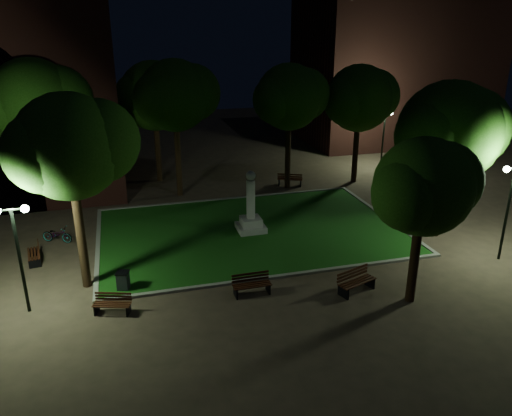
{
  "coord_description": "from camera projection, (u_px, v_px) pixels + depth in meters",
  "views": [
    {
      "loc": [
        -6.1,
        -20.94,
        10.23
      ],
      "look_at": [
        -0.0,
        1.0,
        1.67
      ],
      "focal_mm": 35.0,
      "sensor_mm": 36.0,
      "label": 1
    }
  ],
  "objects": [
    {
      "name": "tree_west",
      "position": [
        71.0,
        147.0,
        18.52
      ],
      "size": [
        4.98,
        4.07,
        7.89
      ],
      "color": "black",
      "rests_on": "ground"
    },
    {
      "name": "ground",
      "position": [
        262.0,
        247.0,
        24.01
      ],
      "size": [
        80.0,
        80.0,
        0.0
      ],
      "primitive_type": "plane",
      "color": "#48392B"
    },
    {
      "name": "tree_north_wl",
      "position": [
        176.0,
        96.0,
        29.13
      ],
      "size": [
        5.19,
        4.24,
        8.27
      ],
      "color": "black",
      "rests_on": "ground"
    },
    {
      "name": "bicycle",
      "position": [
        57.0,
        234.0,
        24.45
      ],
      "size": [
        1.64,
        1.17,
        0.82
      ],
      "primitive_type": "imported",
      "rotation": [
        0.0,
        0.0,
        1.12
      ],
      "color": "black",
      "rests_on": "ground"
    },
    {
      "name": "lamppost_nw",
      "position": [
        22.0,
        158.0,
        28.21
      ],
      "size": [
        1.18,
        0.28,
        4.17
      ],
      "color": "black",
      "rests_on": "ground"
    },
    {
      "name": "lamppost_se",
      "position": [
        511.0,
        195.0,
        21.77
      ],
      "size": [
        1.18,
        0.28,
        4.45
      ],
      "color": "black",
      "rests_on": "ground"
    },
    {
      "name": "bench_far_side",
      "position": [
        290.0,
        180.0,
        32.86
      ],
      "size": [
        1.71,
        1.17,
        0.89
      ],
      "rotation": [
        0.0,
        0.0,
        2.73
      ],
      "color": "black",
      "rests_on": "ground"
    },
    {
      "name": "lawn_kerb",
      "position": [
        251.0,
        231.0,
        25.79
      ],
      "size": [
        15.4,
        10.4,
        0.12
      ],
      "color": "slate",
      "rests_on": "ground"
    },
    {
      "name": "lamppost_sw",
      "position": [
        16.0,
        239.0,
        17.72
      ],
      "size": [
        1.18,
        0.28,
        4.21
      ],
      "color": "black",
      "rests_on": "ground"
    },
    {
      "name": "monument",
      "position": [
        251.0,
        214.0,
        25.48
      ],
      "size": [
        1.4,
        1.4,
        3.2
      ],
      "color": "gray",
      "rests_on": "lawn"
    },
    {
      "name": "bench_right_side",
      "position": [
        411.0,
        197.0,
        29.77
      ],
      "size": [
        0.69,
        1.46,
        0.77
      ],
      "rotation": [
        0.0,
        0.0,
        1.72
      ],
      "color": "black",
      "rests_on": "ground"
    },
    {
      "name": "bench_left_side",
      "position": [
        35.0,
        254.0,
        22.48
      ],
      "size": [
        0.74,
        1.53,
        0.81
      ],
      "rotation": [
        0.0,
        0.0,
        -1.41
      ],
      "color": "black",
      "rests_on": "ground"
    },
    {
      "name": "tree_nw",
      "position": [
        37.0,
        103.0,
        26.71
      ],
      "size": [
        5.9,
        4.82,
        8.53
      ],
      "color": "black",
      "rests_on": "ground"
    },
    {
      "name": "tree_far_north",
      "position": [
        156.0,
        96.0,
        32.07
      ],
      "size": [
        5.48,
        4.47,
        7.95
      ],
      "color": "black",
      "rests_on": "ground"
    },
    {
      "name": "bench_west_near",
      "position": [
        113.0,
        304.0,
        18.53
      ],
      "size": [
        1.46,
        0.89,
        0.76
      ],
      "rotation": [
        0.0,
        0.0,
        -0.32
      ],
      "color": "black",
      "rests_on": "ground"
    },
    {
      "name": "building_far",
      "position": [
        393.0,
        72.0,
        44.45
      ],
      "size": [
        16.0,
        10.0,
        12.0
      ],
      "primitive_type": "cube",
      "color": "#441D18",
      "rests_on": "ground"
    },
    {
      "name": "lawn",
      "position": [
        251.0,
        231.0,
        25.8
      ],
      "size": [
        15.0,
        10.0,
        0.08
      ],
      "primitive_type": "cube",
      "color": "#164B11",
      "rests_on": "ground"
    },
    {
      "name": "tree_north_er",
      "position": [
        291.0,
        97.0,
        30.62
      ],
      "size": [
        5.03,
        4.11,
        7.91
      ],
      "color": "black",
      "rests_on": "ground"
    },
    {
      "name": "lamppost_ne",
      "position": [
        384.0,
        128.0,
        36.1
      ],
      "size": [
        1.18,
        0.28,
        4.15
      ],
      "color": "black",
      "rests_on": "ground"
    },
    {
      "name": "tree_ne",
      "position": [
        361.0,
        98.0,
        31.94
      ],
      "size": [
        5.27,
        4.3,
        7.74
      ],
      "color": "black",
      "rests_on": "ground"
    },
    {
      "name": "tree_east",
      "position": [
        451.0,
        132.0,
        23.57
      ],
      "size": [
        6.0,
        4.9,
        7.75
      ],
      "color": "black",
      "rests_on": "ground"
    },
    {
      "name": "bench_near_right",
      "position": [
        356.0,
        282.0,
        19.99
      ],
      "size": [
        1.77,
        1.1,
        0.92
      ],
      "rotation": [
        0.0,
        0.0,
        0.34
      ],
      "color": "black",
      "rests_on": "ground"
    },
    {
      "name": "tree_se",
      "position": [
        426.0,
        187.0,
        17.87
      ],
      "size": [
        4.43,
        3.62,
        6.47
      ],
      "color": "black",
      "rests_on": "ground"
    },
    {
      "name": "trash_bin",
      "position": [
        123.0,
        281.0,
        20.04
      ],
      "size": [
        0.61,
        0.61,
        0.83
      ],
      "color": "black",
      "rests_on": "ground"
    },
    {
      "name": "bench_near_left",
      "position": [
        252.0,
        285.0,
        19.81
      ],
      "size": [
        1.54,
        0.56,
        0.84
      ],
      "rotation": [
        0.0,
        0.0,
        0.01
      ],
      "color": "black",
      "rests_on": "ground"
    }
  ]
}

